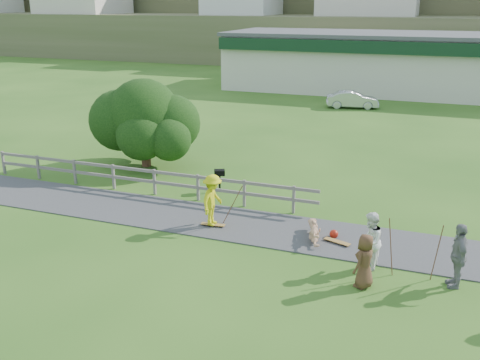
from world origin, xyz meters
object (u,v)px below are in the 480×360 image
at_px(skater_fallen, 315,231).
at_px(spectator_c, 365,261).
at_px(car_silver, 352,100).
at_px(tree, 145,135).
at_px(bbq, 220,181).
at_px(spectator_a, 370,241).
at_px(spectator_b, 458,255).
at_px(skater_rider, 213,203).

relative_size(skater_fallen, spectator_c, 1.08).
height_order(car_silver, tree, tree).
distance_m(skater_fallen, car_silver, 24.45).
relative_size(car_silver, tree, 0.69).
relative_size(tree, bbq, 5.89).
distance_m(skater_fallen, bbq, 5.94).
height_order(skater_fallen, spectator_a, spectator_a).
xyz_separation_m(skater_fallen, spectator_b, (4.45, -1.68, 0.65)).
distance_m(spectator_b, bbq, 10.63).
bearing_deg(spectator_b, spectator_a, -106.35).
relative_size(spectator_a, bbq, 1.90).
bearing_deg(spectator_c, spectator_a, -155.13).
xyz_separation_m(spectator_c, tree, (-11.72, 8.17, 0.76)).
bearing_deg(spectator_c, tree, -100.69).
xyz_separation_m(spectator_b, tree, (-14.15, 7.22, 0.60)).
height_order(spectator_c, bbq, spectator_c).
bearing_deg(spectator_a, tree, -117.62).
bearing_deg(tree, skater_rider, -43.64).
distance_m(skater_rider, spectator_a, 5.80).
height_order(skater_rider, spectator_b, spectator_b).
distance_m(spectator_a, spectator_b, 2.46).
bearing_deg(spectator_c, spectator_b, 135.53).
height_order(spectator_b, spectator_c, spectator_b).
height_order(spectator_b, tree, tree).
xyz_separation_m(spectator_a, bbq, (-6.89, 4.86, -0.43)).
bearing_deg(spectator_a, spectator_b, 88.80).
xyz_separation_m(spectator_c, car_silver, (-4.71, 26.93, -0.16)).
bearing_deg(tree, spectator_c, -34.88).
distance_m(skater_rider, spectator_b, 8.24).
bearing_deg(spectator_b, skater_rider, -111.95).
bearing_deg(bbq, spectator_c, -65.69).
height_order(spectator_c, tree, tree).
bearing_deg(skater_fallen, skater_rider, 167.80).
relative_size(skater_rider, spectator_a, 1.03).
bearing_deg(spectator_b, car_silver, -176.43).
bearing_deg(spectator_c, car_silver, -145.90).
distance_m(car_silver, tree, 20.05).
bearing_deg(skater_fallen, spectator_c, -68.41).
bearing_deg(bbq, spectator_b, -53.11).
height_order(skater_fallen, car_silver, car_silver).
bearing_deg(skater_rider, spectator_a, -100.09).
relative_size(spectator_a, car_silver, 0.47).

